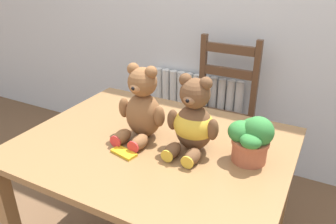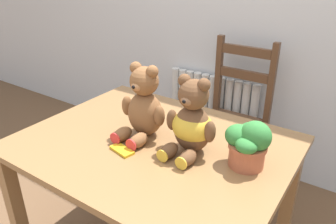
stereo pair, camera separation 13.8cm
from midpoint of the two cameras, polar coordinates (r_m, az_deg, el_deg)
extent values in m
cylinder|color=silver|center=(2.75, -3.03, 0.80)|extent=(0.06, 0.06, 0.68)
cylinder|color=silver|center=(2.72, -1.81, 0.52)|extent=(0.06, 0.06, 0.68)
cylinder|color=silver|center=(2.69, -0.57, 0.24)|extent=(0.06, 0.06, 0.68)
cylinder|color=silver|center=(2.66, 0.70, -0.04)|extent=(0.06, 0.06, 0.68)
cylinder|color=silver|center=(2.63, 2.00, -0.33)|extent=(0.06, 0.06, 0.68)
cylinder|color=silver|center=(2.61, 3.32, -0.63)|extent=(0.06, 0.06, 0.68)
cylinder|color=silver|center=(2.59, 4.67, -0.93)|extent=(0.06, 0.06, 0.68)
cylinder|color=silver|center=(2.56, 6.04, -1.24)|extent=(0.06, 0.06, 0.68)
cylinder|color=silver|center=(2.54, 7.43, -1.55)|extent=(0.06, 0.06, 0.68)
cylinder|color=silver|center=(2.52, 8.85, -1.86)|extent=(0.06, 0.06, 0.68)
cylinder|color=silver|center=(2.51, 10.29, -2.18)|extent=(0.06, 0.06, 0.68)
cube|color=silver|center=(2.76, 3.15, -6.61)|extent=(0.74, 0.10, 0.04)
cube|color=olive|center=(1.45, -5.21, -5.89)|extent=(1.16, 0.90, 0.03)
cube|color=olive|center=(2.20, -10.93, -5.96)|extent=(0.06, 0.06, 0.72)
cube|color=olive|center=(1.83, 17.14, -13.88)|extent=(0.06, 0.06, 0.72)
cube|color=brown|center=(2.23, 6.48, -2.30)|extent=(0.42, 0.46, 0.03)
cube|color=brown|center=(2.13, 8.83, -11.30)|extent=(0.04, 0.04, 0.44)
cube|color=brown|center=(2.25, -0.33, -8.76)|extent=(0.04, 0.04, 0.44)
cube|color=brown|center=(2.34, 12.74, -0.05)|extent=(0.04, 0.04, 1.01)
cube|color=brown|center=(2.44, 4.25, 1.72)|extent=(0.04, 0.04, 1.01)
cube|color=brown|center=(2.24, 9.09, 10.75)|extent=(0.34, 0.03, 0.06)
cube|color=brown|center=(2.29, 8.81, 6.82)|extent=(0.34, 0.03, 0.06)
ellipsoid|color=brown|center=(1.46, -6.98, -0.57)|extent=(0.17, 0.14, 0.20)
sphere|color=brown|center=(1.40, -7.31, 5.16)|extent=(0.13, 0.13, 0.13)
sphere|color=brown|center=(1.36, -5.90, 6.87)|extent=(0.05, 0.05, 0.05)
sphere|color=brown|center=(1.41, -8.90, 7.38)|extent=(0.05, 0.05, 0.05)
ellipsoid|color=#B2794C|center=(1.37, -8.46, 4.17)|extent=(0.05, 0.05, 0.04)
sphere|color=black|center=(1.35, -9.04, 3.99)|extent=(0.02, 0.02, 0.02)
ellipsoid|color=brown|center=(1.39, -4.36, -0.84)|extent=(0.05, 0.05, 0.10)
ellipsoid|color=brown|center=(1.49, -10.29, 0.69)|extent=(0.05, 0.05, 0.10)
ellipsoid|color=brown|center=(1.40, -7.82, -5.26)|extent=(0.06, 0.10, 0.06)
cylinder|color=red|center=(1.37, -9.04, -6.15)|extent=(0.05, 0.01, 0.05)
ellipsoid|color=brown|center=(1.45, -10.73, -4.32)|extent=(0.06, 0.10, 0.06)
cylinder|color=red|center=(1.42, -11.97, -5.16)|extent=(0.05, 0.01, 0.05)
ellipsoid|color=brown|center=(1.35, 1.60, -2.77)|extent=(0.16, 0.14, 0.20)
sphere|color=brown|center=(1.29, 1.68, 3.20)|extent=(0.12, 0.12, 0.12)
sphere|color=brown|center=(1.25, 3.48, 4.93)|extent=(0.05, 0.05, 0.05)
sphere|color=brown|center=(1.29, -0.01, 5.60)|extent=(0.05, 0.05, 0.05)
ellipsoid|color=#8C5F3F|center=(1.25, 0.70, 2.11)|extent=(0.05, 0.05, 0.04)
sphere|color=black|center=(1.23, 0.21, 1.88)|extent=(0.02, 0.02, 0.02)
ellipsoid|color=brown|center=(1.30, 4.80, -3.15)|extent=(0.05, 0.05, 0.09)
ellipsoid|color=brown|center=(1.37, -2.06, -1.41)|extent=(0.05, 0.05, 0.09)
ellipsoid|color=brown|center=(1.29, 1.19, -7.83)|extent=(0.06, 0.10, 0.06)
cylinder|color=gold|center=(1.26, 0.16, -8.88)|extent=(0.05, 0.01, 0.05)
ellipsoid|color=brown|center=(1.33, -2.21, -6.81)|extent=(0.06, 0.10, 0.06)
cylinder|color=gold|center=(1.30, -3.31, -7.79)|extent=(0.05, 0.01, 0.05)
ellipsoid|color=gold|center=(1.35, 1.61, -2.39)|extent=(0.18, 0.15, 0.14)
cylinder|color=#B25B3D|center=(1.32, 11.11, -6.59)|extent=(0.14, 0.14, 0.10)
cylinder|color=#B25B3D|center=(1.30, 11.25, -5.11)|extent=(0.15, 0.15, 0.02)
ellipsoid|color=#337F38|center=(1.28, 12.51, -3.40)|extent=(0.12, 0.11, 0.12)
ellipsoid|color=#337F38|center=(1.30, 11.89, -2.62)|extent=(0.10, 0.08, 0.07)
ellipsoid|color=#337F38|center=(1.29, 9.75, -3.51)|extent=(0.11, 0.10, 0.09)
ellipsoid|color=#337F38|center=(1.25, 11.20, -5.05)|extent=(0.08, 0.08, 0.06)
cube|color=gold|center=(1.38, -10.58, -7.09)|extent=(0.12, 0.07, 0.01)
camera|label=1|loc=(0.07, -92.86, -1.36)|focal=35.00mm
camera|label=2|loc=(0.07, 87.14, 1.36)|focal=35.00mm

